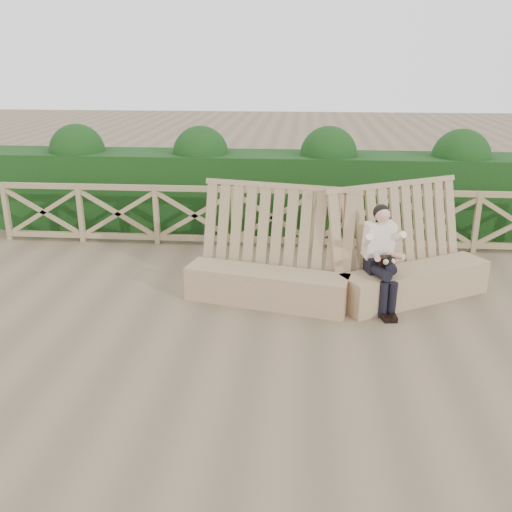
{
  "coord_description": "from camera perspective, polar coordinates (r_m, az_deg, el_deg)",
  "views": [
    {
      "loc": [
        0.54,
        -6.41,
        3.31
      ],
      "look_at": [
        -0.04,
        0.4,
        0.9
      ],
      "focal_mm": 40.0,
      "sensor_mm": 36.0,
      "label": 1
    }
  ],
  "objects": [
    {
      "name": "hedge",
      "position": [
        11.41,
        2.04,
        6.46
      ],
      "size": [
        12.0,
        1.2,
        1.5
      ],
      "primitive_type": "cube",
      "color": "black",
      "rests_on": "ground"
    },
    {
      "name": "ground",
      "position": [
        7.24,
        0.03,
        -7.8
      ],
      "size": [
        60.0,
        60.0,
        0.0
      ],
      "primitive_type": "plane",
      "color": "brown",
      "rests_on": "ground"
    },
    {
      "name": "bench",
      "position": [
        8.16,
        8.46,
        -1.63
      ],
      "size": [
        4.37,
        1.81,
        1.62
      ],
      "rotation": [
        0.0,
        0.0,
        0.08
      ],
      "color": "#8E6E51",
      "rests_on": "ground"
    },
    {
      "name": "woman",
      "position": [
        7.9,
        12.45,
        0.27
      ],
      "size": [
        0.51,
        0.88,
        1.43
      ],
      "rotation": [
        0.0,
        0.0,
        0.31
      ],
      "color": "black",
      "rests_on": "ground"
    },
    {
      "name": "guardrail",
      "position": [
        10.3,
        1.69,
        3.9
      ],
      "size": [
        10.1,
        0.09,
        1.1
      ],
      "color": "olive",
      "rests_on": "ground"
    }
  ]
}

